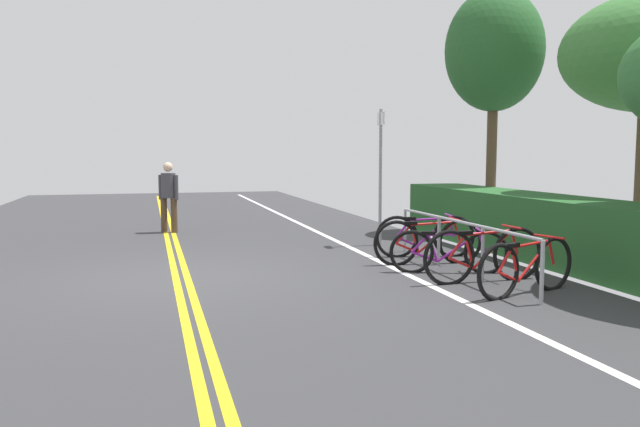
% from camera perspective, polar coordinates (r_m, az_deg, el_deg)
% --- Properties ---
extents(ground_plane, '(38.03, 10.46, 0.05)m').
position_cam_1_polar(ground_plane, '(9.18, -12.48, -5.90)').
color(ground_plane, '#353538').
extents(centre_line_yellow_inner, '(34.23, 0.10, 0.00)m').
position_cam_1_polar(centre_line_yellow_inner, '(9.17, -12.98, -5.75)').
color(centre_line_yellow_inner, gold).
rests_on(centre_line_yellow_inner, ground_plane).
extents(centre_line_yellow_outer, '(34.23, 0.10, 0.00)m').
position_cam_1_polar(centre_line_yellow_outer, '(9.18, -11.98, -5.72)').
color(centre_line_yellow_outer, gold).
rests_on(centre_line_yellow_outer, ground_plane).
extents(bike_lane_stripe_white, '(34.23, 0.12, 0.00)m').
position_cam_1_polar(bike_lane_stripe_white, '(9.85, 6.51, -4.86)').
color(bike_lane_stripe_white, white).
rests_on(bike_lane_stripe_white, ground_plane).
extents(bike_rack, '(4.12, 0.05, 0.78)m').
position_cam_1_polar(bike_rack, '(9.48, 12.57, -1.86)').
color(bike_rack, '#9EA0A5').
rests_on(bike_rack, ground_plane).
extents(bicycle_0, '(0.51, 1.70, 0.75)m').
position_cam_1_polar(bicycle_0, '(10.87, 9.55, -2.04)').
color(bicycle_0, black).
rests_on(bicycle_0, ground_plane).
extents(bicycle_1, '(0.46, 1.81, 0.76)m').
position_cam_1_polar(bicycle_1, '(10.16, 9.82, -2.56)').
color(bicycle_1, black).
rests_on(bicycle_1, ground_plane).
extents(bicycle_2, '(0.65, 1.69, 0.68)m').
position_cam_1_polar(bicycle_2, '(9.50, 11.61, -3.39)').
color(bicycle_2, black).
rests_on(bicycle_2, ground_plane).
extents(bicycle_3, '(0.46, 1.84, 0.79)m').
position_cam_1_polar(bicycle_3, '(8.91, 14.67, -3.69)').
color(bicycle_3, black).
rests_on(bicycle_3, ground_plane).
extents(bicycle_4, '(0.64, 1.70, 0.74)m').
position_cam_1_polar(bicycle_4, '(8.31, 18.29, -4.64)').
color(bicycle_4, black).
rests_on(bicycle_4, ground_plane).
extents(pedestrian, '(0.32, 0.42, 1.56)m').
position_cam_1_polar(pedestrian, '(14.27, -13.62, 1.86)').
color(pedestrian, '#4C3826').
rests_on(pedestrian, ground_plane).
extents(sign_post_near, '(0.36, 0.06, 2.59)m').
position_cam_1_polar(sign_post_near, '(12.00, 5.52, 4.42)').
color(sign_post_near, gray).
rests_on(sign_post_near, ground_plane).
extents(tree_near_left, '(2.13, 2.13, 5.32)m').
position_cam_1_polar(tree_near_left, '(14.60, 15.57, 14.00)').
color(tree_near_left, brown).
rests_on(tree_near_left, ground_plane).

